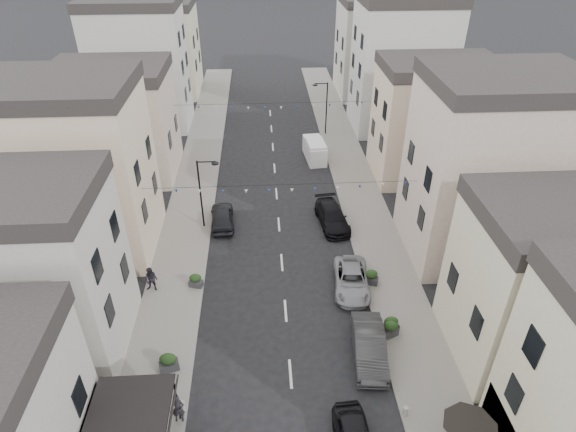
# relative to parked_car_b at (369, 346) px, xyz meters

# --- Properties ---
(sidewalk_left) EXTENTS (4.00, 76.00, 0.12)m
(sidewalk_left) POSITION_rel_parked_car_b_xyz_m (-12.10, 20.02, -0.77)
(sidewalk_left) COLOR slate
(sidewalk_left) RESTS_ON ground
(sidewalk_right) EXTENTS (4.00, 76.00, 0.12)m
(sidewalk_right) POSITION_rel_parked_car_b_xyz_m (2.90, 20.02, -0.77)
(sidewalk_right) COLOR slate
(sidewalk_right) RESTS_ON ground
(buildings_row_left) EXTENTS (10.20, 54.16, 14.00)m
(buildings_row_left) POSITION_rel_parked_car_b_xyz_m (-19.10, 25.77, 5.29)
(buildings_row_left) COLOR #B4AFA5
(buildings_row_left) RESTS_ON ground
(buildings_row_right) EXTENTS (10.20, 54.16, 14.50)m
(buildings_row_right) POSITION_rel_parked_car_b_xyz_m (9.90, 24.61, 5.49)
(buildings_row_right) COLOR beige
(buildings_row_right) RESTS_ON ground
(streetlamp_left_far) EXTENTS (1.70, 0.56, 6.00)m
(streetlamp_left_far) POSITION_rel_parked_car_b_xyz_m (-10.42, 14.02, 2.87)
(streetlamp_left_far) COLOR black
(streetlamp_left_far) RESTS_ON ground
(streetlamp_right_far) EXTENTS (1.70, 0.56, 6.00)m
(streetlamp_right_far) POSITION_rel_parked_car_b_xyz_m (1.22, 32.02, 2.87)
(streetlamp_right_far) COLOR black
(streetlamp_right_far) RESTS_ON ground
(bunting_near) EXTENTS (19.00, 0.28, 0.62)m
(bunting_near) POSITION_rel_parked_car_b_xyz_m (-4.60, 10.02, 4.82)
(bunting_near) COLOR black
(bunting_near) RESTS_ON ground
(bunting_far) EXTENTS (19.00, 0.28, 0.62)m
(bunting_far) POSITION_rel_parked_car_b_xyz_m (-4.60, 26.02, 4.82)
(bunting_far) COLOR black
(bunting_far) RESTS_ON ground
(parked_car_b) EXTENTS (2.21, 5.18, 1.66)m
(parked_car_b) POSITION_rel_parked_car_b_xyz_m (0.00, 0.00, 0.00)
(parked_car_b) COLOR #2F2F31
(parked_car_b) RESTS_ON ground
(parked_car_c) EXTENTS (2.78, 5.22, 1.39)m
(parked_car_c) POSITION_rel_parked_car_b_xyz_m (0.00, 5.97, -0.13)
(parked_car_c) COLOR gray
(parked_car_c) RESTS_ON ground
(parked_car_d) EXTENTS (2.72, 5.41, 1.51)m
(parked_car_d) POSITION_rel_parked_car_b_xyz_m (-0.25, 13.77, -0.08)
(parked_car_d) COLOR black
(parked_car_d) RESTS_ON ground
(parked_car_e) EXTENTS (2.13, 4.66, 1.55)m
(parked_car_e) POSITION_rel_parked_car_b_xyz_m (-9.20, 14.28, -0.06)
(parked_car_e) COLOR black
(parked_car_e) RESTS_ON ground
(delivery_van) EXTENTS (2.13, 4.54, 2.11)m
(delivery_van) POSITION_rel_parked_car_b_xyz_m (-0.39, 25.84, 0.21)
(delivery_van) COLOR white
(delivery_van) RESTS_ON ground
(pedestrian_a) EXTENTS (0.67, 0.45, 1.80)m
(pedestrian_a) POSITION_rel_parked_car_b_xyz_m (-10.40, -3.58, 0.19)
(pedestrian_a) COLOR black
(pedestrian_a) RESTS_ON sidewalk_left
(pedestrian_b) EXTENTS (1.02, 0.86, 1.86)m
(pedestrian_b) POSITION_rel_parked_car_b_xyz_m (-13.48, 6.43, 0.22)
(pedestrian_b) COLOR black
(pedestrian_b) RESTS_ON sidewalk_left
(planter_la) EXTENTS (1.20, 0.87, 1.20)m
(planter_la) POSITION_rel_parked_car_b_xyz_m (-11.40, -0.35, -0.12)
(planter_la) COLOR #2A2A2C
(planter_la) RESTS_ON sidewalk_left
(planter_lb) EXTENTS (1.03, 0.76, 1.03)m
(planter_lb) POSITION_rel_parked_car_b_xyz_m (-10.60, 6.64, -0.21)
(planter_lb) COLOR #2F2F31
(planter_lb) RESTS_ON sidewalk_left
(planter_ra) EXTENTS (1.11, 0.81, 1.11)m
(planter_ra) POSITION_rel_parked_car_b_xyz_m (1.71, 1.78, -0.17)
(planter_ra) COLOR #2E2E30
(planter_ra) RESTS_ON sidewalk_right
(planter_rb) EXTENTS (1.15, 0.91, 1.13)m
(planter_rb) POSITION_rel_parked_car_b_xyz_m (1.57, 1.41, -0.16)
(planter_rb) COLOR #2E2E30
(planter_rb) RESTS_ON sidewalk_right
(planter_rc) EXTENTS (1.13, 0.86, 1.13)m
(planter_rc) POSITION_rel_parked_car_b_xyz_m (1.40, 6.23, -0.16)
(planter_rc) COLOR #29292B
(planter_rc) RESTS_ON sidewalk_right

